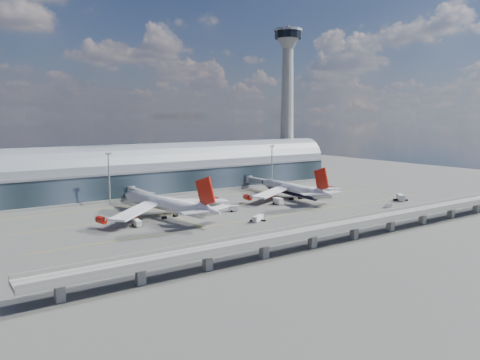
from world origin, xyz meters
TOP-DOWN VIEW (x-y plane):
  - ground at (0.00, 0.00)m, footprint 500.00×500.00m
  - taxi_lines at (0.00, 22.11)m, footprint 200.00×80.12m
  - terminal at (0.00, 77.99)m, footprint 200.00×30.00m
  - control_tower at (85.00, 83.00)m, footprint 19.00×19.00m
  - guideway at (-0.00, -55.00)m, footprint 220.00×8.50m
  - floodlight_mast_left at (-50.00, 55.00)m, footprint 3.00×0.70m
  - floodlight_mast_right at (50.00, 55.00)m, footprint 3.00×0.70m
  - airliner_left at (-38.78, 14.53)m, footprint 62.89×66.23m
  - airliner_right at (35.56, 18.34)m, footprint 57.58×60.19m
  - jet_bridge_left at (-35.70, 53.12)m, footprint 4.40×28.00m
  - jet_bridge_right at (39.18, 51.18)m, footprint 4.40×32.00m
  - service_truck_0 at (-55.99, 6.31)m, footprint 2.70×6.40m
  - service_truck_1 at (-8.54, 9.37)m, footprint 4.91×3.87m
  - service_truck_2 at (-11.69, -13.87)m, footprint 6.94×5.07m
  - service_truck_3 at (77.03, -17.10)m, footprint 6.22×6.94m
  - service_truck_4 at (18.95, 10.80)m, footprint 3.00×5.65m
  - service_truck_5 at (-11.27, 20.10)m, footprint 6.50×6.72m
  - cargo_train_0 at (1.80, -37.07)m, footprint 7.47×5.11m
  - cargo_train_1 at (25.38, -40.16)m, footprint 6.48×3.77m
  - cargo_train_2 at (57.69, -24.63)m, footprint 5.06×2.92m

SIDE VIEW (x-z plane):
  - ground at x=0.00m, z-range 0.00..0.00m
  - taxi_lines at x=0.00m, z-range 0.00..0.01m
  - cargo_train_1 at x=25.38m, z-range 0.03..1.48m
  - cargo_train_2 at x=57.69m, z-range 0.04..1.67m
  - cargo_train_0 at x=1.80m, z-range 0.04..1.75m
  - service_truck_2 at x=-11.69m, z-range 0.05..2.54m
  - service_truck_1 at x=-8.54m, z-range 0.01..2.60m
  - service_truck_0 at x=-55.99m, z-range 0.04..2.62m
  - service_truck_4 at x=18.95m, z-range 0.01..3.21m
  - service_truck_5 at x=-11.27m, z-range 0.04..3.31m
  - service_truck_3 at x=77.03m, z-range 0.04..3.31m
  - airliner_right at x=35.56m, z-range -4.59..14.49m
  - jet_bridge_left at x=-35.70m, z-range 1.55..8.80m
  - jet_bridge_right at x=39.18m, z-range 1.56..8.81m
  - guideway at x=0.00m, z-range 1.69..8.89m
  - airliner_left at x=-38.78m, z-range -4.35..15.94m
  - terminal at x=0.00m, z-range -2.66..25.34m
  - floodlight_mast_left at x=-50.00m, z-range 0.78..26.48m
  - floodlight_mast_right at x=50.00m, z-range 0.78..26.48m
  - control_tower at x=85.00m, z-range 0.14..103.14m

